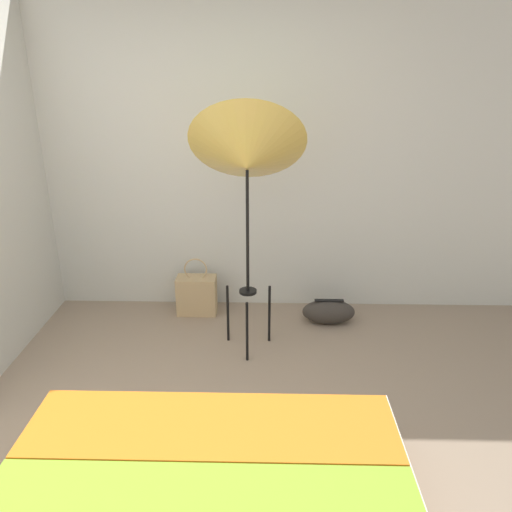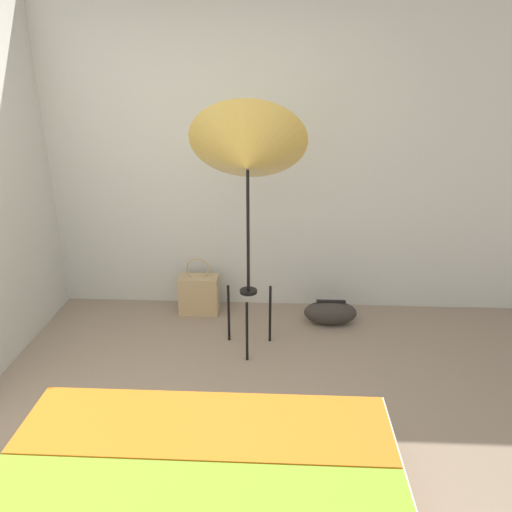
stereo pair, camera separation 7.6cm
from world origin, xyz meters
name	(u,v)px [view 1 (the left image)]	position (x,y,z in m)	size (l,w,h in m)	color
ground_plane	(180,478)	(0.00, 0.00, 0.00)	(14.00, 14.00, 0.00)	gray
wall_back	(213,156)	(0.00, 2.04, 1.30)	(8.00, 0.05, 2.60)	beige
photo_umbrella	(247,156)	(0.31, 1.28, 1.43)	(0.79, 0.69, 1.81)	black
tote_bag	(197,295)	(-0.15, 1.81, 0.17)	(0.33, 0.18, 0.50)	tan
duffel_bag	(328,312)	(0.95, 1.66, 0.10)	(0.43, 0.20, 0.21)	#332D28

